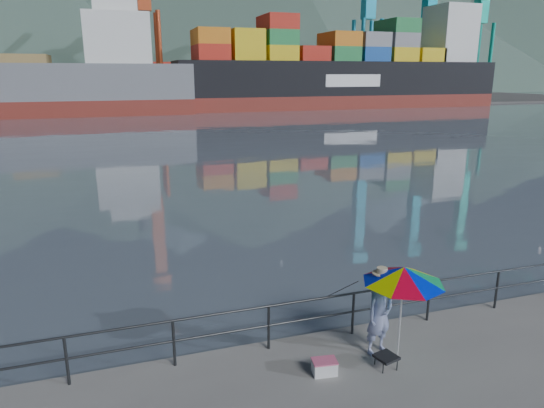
{
  "coord_description": "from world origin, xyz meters",
  "views": [
    {
      "loc": [
        -1.82,
        -7.13,
        5.75
      ],
      "look_at": [
        2.48,
        6.0,
        2.0
      ],
      "focal_mm": 32.0,
      "sensor_mm": 36.0,
      "label": 1
    }
  ],
  "objects_px": {
    "fisherman": "(379,314)",
    "bulk_carrier": "(0,85)",
    "cooler_bag": "(324,368)",
    "beach_umbrella": "(404,275)",
    "container_ship": "(349,72)"
  },
  "relations": [
    {
      "from": "beach_umbrella",
      "to": "cooler_bag",
      "type": "relative_size",
      "value": 4.36
    },
    {
      "from": "beach_umbrella",
      "to": "bulk_carrier",
      "type": "xyz_separation_m",
      "value": [
        -19.73,
        69.84,
        2.2
      ]
    },
    {
      "from": "fisherman",
      "to": "container_ship",
      "type": "distance_m",
      "value": 79.95
    },
    {
      "from": "beach_umbrella",
      "to": "bulk_carrier",
      "type": "bearing_deg",
      "value": 105.78
    },
    {
      "from": "fisherman",
      "to": "container_ship",
      "type": "xyz_separation_m",
      "value": [
        35.37,
        71.53,
        4.96
      ]
    },
    {
      "from": "fisherman",
      "to": "bulk_carrier",
      "type": "distance_m",
      "value": 72.28
    },
    {
      "from": "beach_umbrella",
      "to": "cooler_bag",
      "type": "bearing_deg",
      "value": -178.03
    },
    {
      "from": "fisherman",
      "to": "bulk_carrier",
      "type": "relative_size",
      "value": 0.03
    },
    {
      "from": "cooler_bag",
      "to": "bulk_carrier",
      "type": "bearing_deg",
      "value": 112.49
    },
    {
      "from": "fisherman",
      "to": "beach_umbrella",
      "type": "xyz_separation_m",
      "value": [
        0.31,
        -0.3,
        0.96
      ]
    },
    {
      "from": "fisherman",
      "to": "cooler_bag",
      "type": "xyz_separation_m",
      "value": [
        -1.39,
        -0.36,
        -0.76
      ]
    },
    {
      "from": "fisherman",
      "to": "bulk_carrier",
      "type": "height_order",
      "value": "bulk_carrier"
    },
    {
      "from": "fisherman",
      "to": "bulk_carrier",
      "type": "bearing_deg",
      "value": 90.82
    },
    {
      "from": "container_ship",
      "to": "beach_umbrella",
      "type": "bearing_deg",
      "value": -116.01
    },
    {
      "from": "fisherman",
      "to": "cooler_bag",
      "type": "relative_size",
      "value": 3.84
    }
  ]
}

